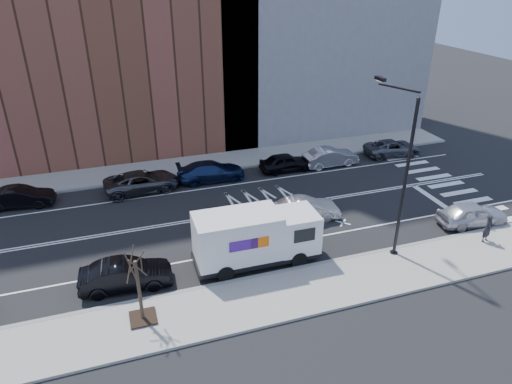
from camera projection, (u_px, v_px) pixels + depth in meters
ground at (238, 213)px, 30.09m from camera, size 120.00×120.00×0.00m
sidewalk_near at (288, 294)px, 22.59m from camera, size 44.00×3.60×0.15m
sidewalk_far at (208, 163)px, 37.53m from camera, size 44.00×3.60×0.15m
curb_near at (275, 273)px, 24.11m from camera, size 44.00×0.25×0.17m
curb_far at (213, 171)px, 36.00m from camera, size 44.00×0.25×0.17m
crosswalk at (440, 181)px, 34.61m from camera, size 3.00×14.00×0.01m
road_markings at (238, 213)px, 30.09m from camera, size 40.00×8.60×0.01m
bldg_brick at (83, 17)px, 36.16m from camera, size 26.00×10.00×22.00m
streetlight at (401, 169)px, 23.93m from camera, size 0.44×4.02×9.34m
street_tree at (140, 296)px, 20.34m from camera, size 1.20×1.20×3.75m
fedex_van at (255, 237)px, 24.43m from camera, size 6.87×2.53×3.12m
far_parked_b at (21, 197)px, 30.66m from camera, size 4.38×1.99×1.39m
far_parked_c at (142, 182)px, 32.74m from camera, size 5.48×2.85×1.48m
far_parked_d at (211, 171)px, 34.40m from camera, size 5.15×2.20×1.48m
far_parked_e at (286, 162)px, 36.01m from camera, size 4.24×1.72×1.44m
far_parked_f at (330, 157)px, 36.92m from camera, size 4.58×1.70×1.50m
far_parked_g at (392, 148)px, 39.00m from camera, size 4.97×2.61×1.33m
driving_sedan at (305, 209)px, 29.06m from camera, size 4.57×1.95×1.47m
near_parked_rear_a at (126, 275)px, 22.89m from camera, size 4.64×1.88×1.50m
near_parked_front at (472, 214)px, 28.49m from camera, size 4.55×2.21×1.50m
pedestrian at (488, 228)px, 26.41m from camera, size 0.73×0.59×1.74m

